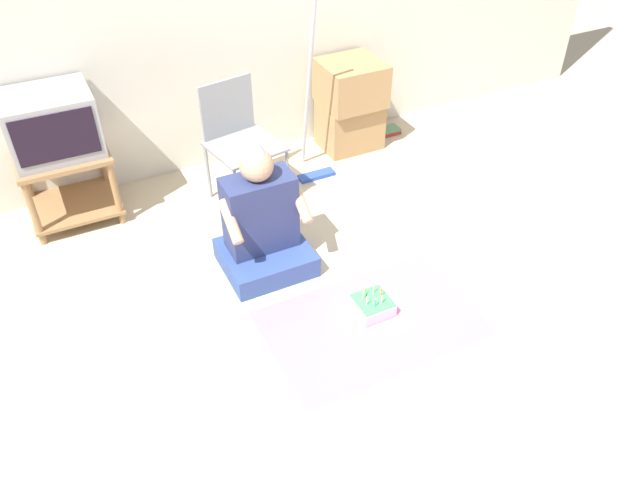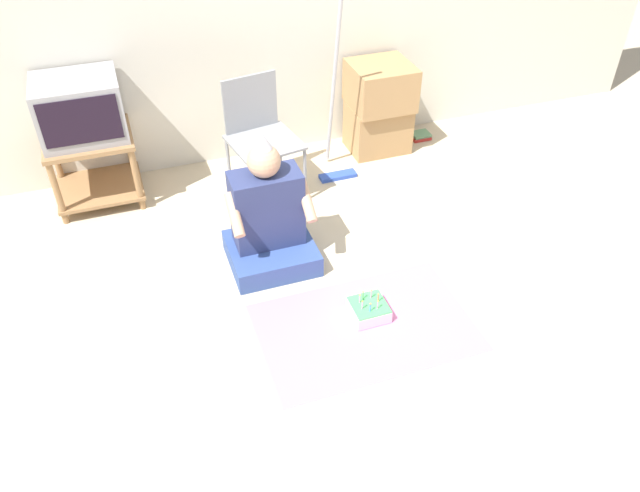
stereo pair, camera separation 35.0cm
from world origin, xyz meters
TOP-DOWN VIEW (x-y plane):
  - ground_plane at (0.00, 0.00)m, footprint 16.00×16.00m
  - tv_stand at (-1.43, 1.76)m, footprint 0.58×0.51m
  - tv at (-1.43, 1.77)m, footprint 0.54×0.45m
  - folding_chair at (-0.31, 1.49)m, footprint 0.52×0.50m
  - cardboard_box_stack at (0.71, 1.77)m, footprint 0.46×0.44m
  - dust_mop at (0.26, 1.53)m, footprint 0.28×0.30m
  - book_pile at (1.11, 1.80)m, footprint 0.16×0.14m
  - person_seated at (-0.47, 0.70)m, footprint 0.52×0.48m
  - party_cloth at (-0.14, -0.04)m, footprint 1.19×0.77m
  - birthday_cake at (-0.08, 0.04)m, footprint 0.20×0.20m

SIDE VIEW (x-z plane):
  - ground_plane at x=0.00m, z-range 0.00..0.00m
  - party_cloth at x=-0.14m, z-range 0.00..0.01m
  - book_pile at x=1.11m, z-range 0.00..0.04m
  - birthday_cake at x=-0.08m, z-range -0.03..0.12m
  - person_seated at x=-0.47m, z-range -0.15..0.74m
  - tv_stand at x=-1.43m, z-range 0.05..0.55m
  - cardboard_box_stack at x=0.71m, z-range 0.02..0.72m
  - dust_mop at x=0.26m, z-range -0.27..1.09m
  - folding_chair at x=-0.31m, z-range 0.07..0.90m
  - tv at x=-1.43m, z-range 0.50..0.90m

